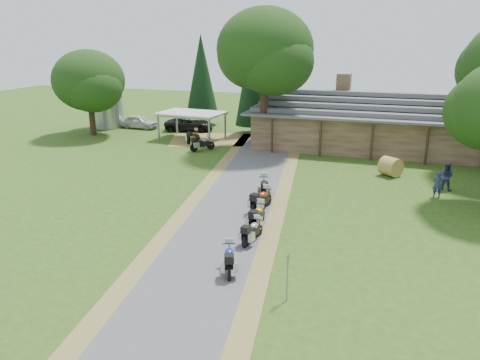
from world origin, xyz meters
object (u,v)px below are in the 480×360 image
(motorcycle_row_d, at_px, (261,199))
(motorcycle_carport_a, at_px, (193,136))
(car_white_sedan, at_px, (139,120))
(motorcycle_carport_b, at_px, (202,143))
(hay_bale, at_px, (391,167))
(car_dark_suv, at_px, (189,121))
(motorcycle_row_a, at_px, (229,258))
(motorcycle_row_b, at_px, (252,230))
(silo, at_px, (107,96))
(motorcycle_row_c, at_px, (258,215))
(lodge, at_px, (376,120))
(carport, at_px, (192,126))
(motorcycle_row_e, at_px, (264,187))

(motorcycle_row_d, bearing_deg, motorcycle_carport_a, 47.57)
(car_white_sedan, bearing_deg, motorcycle_carport_b, -122.34)
(car_white_sedan, relative_size, hay_bale, 3.98)
(car_dark_suv, bearing_deg, motorcycle_row_d, -160.57)
(motorcycle_row_a, distance_m, motorcycle_row_b, 3.06)
(silo, relative_size, motorcycle_row_c, 3.39)
(motorcycle_row_a, distance_m, motorcycle_carport_a, 24.73)
(lodge, xyz_separation_m, hay_bale, (1.54, -8.46, -1.79))
(lodge, xyz_separation_m, car_dark_suv, (-18.47, 2.13, -1.41))
(silo, height_order, motorcycle_row_a, silo)
(car_dark_suv, xyz_separation_m, motorcycle_row_a, (13.97, -27.19, -0.42))
(lodge, xyz_separation_m, motorcycle_row_a, (-4.49, -25.06, -1.83))
(motorcycle_row_c, relative_size, motorcycle_carport_a, 1.06)
(lodge, xyz_separation_m, motorcycle_row_d, (-5.15, -17.85, -1.77))
(carport, height_order, motorcycle_row_e, carport)
(motorcycle_row_e, bearing_deg, motorcycle_row_a, 170.12)
(silo, distance_m, car_white_sedan, 4.24)
(car_dark_suv, xyz_separation_m, motorcycle_carport_a, (2.73, -5.17, -0.41))
(motorcycle_row_a, distance_m, motorcycle_row_c, 4.80)
(silo, xyz_separation_m, motorcycle_row_e, (21.92, -17.05, -2.62))
(lodge, distance_m, car_dark_suv, 18.64)
(car_dark_suv, bearing_deg, car_white_sedan, 79.89)
(motorcycle_row_e, bearing_deg, car_white_sedan, 30.13)
(silo, bearing_deg, motorcycle_carport_a, -20.21)
(lodge, relative_size, motorcycle_row_e, 10.41)
(motorcycle_row_d, height_order, motorcycle_carport_a, motorcycle_row_d)
(car_dark_suv, relative_size, motorcycle_carport_b, 2.71)
(carport, bearing_deg, motorcycle_carport_b, -51.15)
(carport, height_order, car_white_sedan, carport)
(motorcycle_carport_b, relative_size, hay_bale, 1.52)
(silo, relative_size, motorcycle_row_e, 3.23)
(motorcycle_carport_a, bearing_deg, lodge, -73.00)
(carport, relative_size, motorcycle_carport_a, 3.17)
(motorcycle_row_e, bearing_deg, carport, 21.14)
(lodge, xyz_separation_m, carport, (-16.49, -1.59, -1.17))
(motorcycle_row_d, height_order, hay_bale, motorcycle_row_d)
(carport, height_order, motorcycle_carport_a, carport)
(motorcycle_row_a, bearing_deg, motorcycle_carport_a, 7.60)
(car_dark_suv, bearing_deg, motorcycle_row_a, -167.06)
(hay_bale, bearing_deg, car_white_sedan, 158.30)
(motorcycle_row_c, height_order, hay_bale, motorcycle_row_c)
(lodge, distance_m, carport, 16.61)
(motorcycle_row_a, height_order, motorcycle_row_c, motorcycle_row_c)
(lodge, bearing_deg, motorcycle_row_d, -106.11)
(carport, bearing_deg, motorcycle_row_c, -52.63)
(motorcycle_row_b, bearing_deg, hay_bale, -14.14)
(car_white_sedan, xyz_separation_m, car_dark_suv, (5.59, 0.40, 0.17))
(car_dark_suv, relative_size, motorcycle_row_b, 3.13)
(motorcycle_row_d, distance_m, motorcycle_row_e, 2.13)
(carport, relative_size, motorcycle_row_d, 2.95)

